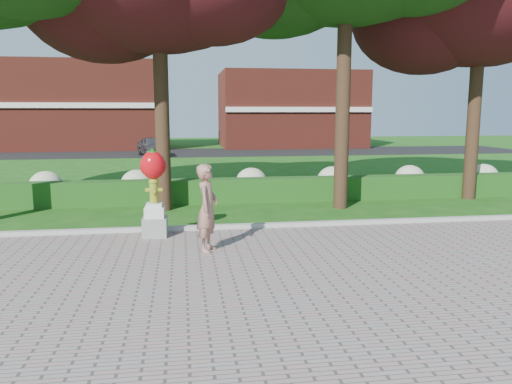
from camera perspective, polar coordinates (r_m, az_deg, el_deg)
ground at (r=10.06m, az=0.06°, el=-8.28°), size 100.00×100.00×0.00m
walkway at (r=6.41m, az=5.62°, el=-18.71°), size 40.00×14.00×0.04m
curb at (r=12.91m, az=-1.90°, el=-4.01°), size 40.00×0.18×0.15m
lawn_hedge at (r=16.76m, az=-3.46°, el=0.16°), size 24.00×0.70×0.80m
hydrangea_row at (r=17.78m, az=-1.91°, el=1.18°), size 20.10×1.10×0.99m
street at (r=37.64m, az=-6.24°, el=4.51°), size 50.00×8.00×0.02m
building_left at (r=44.34m, az=-19.83°, el=9.24°), size 14.00×8.00×7.00m
building_right at (r=44.50m, az=3.86°, el=9.36°), size 12.00×8.00×6.40m
hydrant_sculpture at (r=12.16m, az=-11.59°, el=0.19°), size 0.62×0.59×2.11m
woman at (r=10.69m, az=-5.56°, el=-1.84°), size 0.64×0.79×1.89m
parked_car at (r=35.17m, az=-11.73°, el=5.16°), size 2.64×4.19×1.33m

